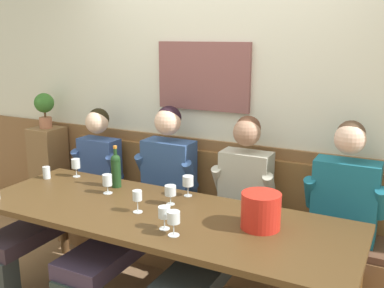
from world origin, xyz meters
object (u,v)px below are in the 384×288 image
at_px(wine_glass_center_rear, 170,191).
at_px(water_tumbler_center, 47,173).
at_px(potted_plant, 44,107).
at_px(wall_bench, 206,235).
at_px(wine_glass_mid_right, 174,218).
at_px(person_right_seat, 145,202).
at_px(wine_glass_near_bucket, 137,197).
at_px(wine_glass_left_end, 76,165).
at_px(ice_bucket, 261,211).
at_px(person_center_left_seat, 333,241).
at_px(person_center_right_seat, 226,220).
at_px(wine_bottle_green_tall, 116,169).
at_px(person_left_seat, 70,193).
at_px(wine_glass_center_front, 164,213).
at_px(dining_table, 159,222).
at_px(wine_glass_by_bottle, 188,182).
at_px(wine_glass_mid_left, 107,181).

height_order(wine_glass_center_rear, water_tumbler_center, wine_glass_center_rear).
height_order(wine_glass_center_rear, potted_plant, potted_plant).
xyz_separation_m(wall_bench, wine_glass_mid_right, (0.26, -0.99, 0.58)).
xyz_separation_m(person_right_seat, wine_glass_near_bucket, (0.22, -0.42, 0.22)).
distance_m(wine_glass_center_rear, potted_plant, 1.87).
relative_size(person_right_seat, wine_glass_left_end, 8.99).
height_order(person_right_seat, water_tumbler_center, person_right_seat).
xyz_separation_m(ice_bucket, wine_glass_near_bucket, (-0.79, -0.14, -0.00)).
height_order(wall_bench, person_center_left_seat, person_center_left_seat).
bearing_deg(person_center_right_seat, wine_bottle_green_tall, -175.63).
bearing_deg(wine_glass_center_rear, wine_glass_near_bucket, -119.40).
bearing_deg(potted_plant, wine_glass_mid_right, -27.21).
bearing_deg(wine_glass_near_bucket, person_right_seat, 117.30).
xyz_separation_m(person_center_left_seat, wine_glass_near_bucket, (-1.18, -0.41, 0.23)).
xyz_separation_m(wall_bench, person_left_seat, (-1.06, -0.41, 0.32)).
bearing_deg(person_left_seat, wine_glass_center_front, -23.15).
bearing_deg(potted_plant, person_left_seat, -33.67).
height_order(wall_bench, person_right_seat, person_right_seat).
height_order(person_left_seat, person_center_right_seat, person_center_right_seat).
xyz_separation_m(person_right_seat, wine_glass_center_rear, (0.34, -0.20, 0.21)).
xyz_separation_m(dining_table, wine_glass_mid_right, (0.26, -0.26, 0.18)).
height_order(ice_bucket, wine_glass_near_bucket, ice_bucket).
bearing_deg(wall_bench, wine_glass_center_rear, -90.04).
height_order(wine_glass_by_bottle, wine_glass_center_rear, wine_glass_by_bottle).
xyz_separation_m(wall_bench, wine_glass_near_bucket, (-0.12, -0.80, 0.58)).
bearing_deg(person_center_left_seat, ice_bucket, -145.19).
bearing_deg(potted_plant, wine_glass_by_bottle, -13.20).
height_order(person_center_right_seat, wine_glass_near_bucket, person_center_right_seat).
distance_m(ice_bucket, wine_glass_left_end, 1.68).
xyz_separation_m(person_left_seat, wine_bottle_green_tall, (0.51, -0.04, 0.29)).
relative_size(ice_bucket, wine_glass_left_end, 1.59).
bearing_deg(wine_glass_by_bottle, person_right_seat, 179.57).
xyz_separation_m(person_right_seat, wine_glass_by_bottle, (0.37, -0.00, 0.22)).
relative_size(wine_glass_by_bottle, wine_glass_mid_right, 1.01).
relative_size(dining_table, wine_glass_center_front, 18.11).
relative_size(wine_glass_by_bottle, potted_plant, 0.45).
bearing_deg(wine_glass_mid_left, wine_bottle_green_tall, 100.90).
bearing_deg(potted_plant, wine_bottle_green_tall, -22.43).
xyz_separation_m(wine_glass_center_front, wine_glass_left_end, (-1.15, 0.53, 0.00)).
relative_size(wall_bench, person_center_right_seat, 2.14).
bearing_deg(wine_glass_center_rear, wall_bench, 89.96).
bearing_deg(wine_glass_center_rear, wine_glass_left_end, 169.94).
distance_m(person_right_seat, person_center_right_seat, 0.67).
relative_size(wine_glass_mid_left, water_tumbler_center, 1.46).
bearing_deg(person_center_right_seat, wall_bench, 130.76).
bearing_deg(ice_bucket, person_left_seat, 171.94).
distance_m(dining_table, wine_glass_mid_right, 0.40).
relative_size(ice_bucket, wine_glass_mid_left, 1.66).
distance_m(person_left_seat, wine_glass_by_bottle, 1.12).
bearing_deg(dining_table, wine_glass_center_front, -51.16).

